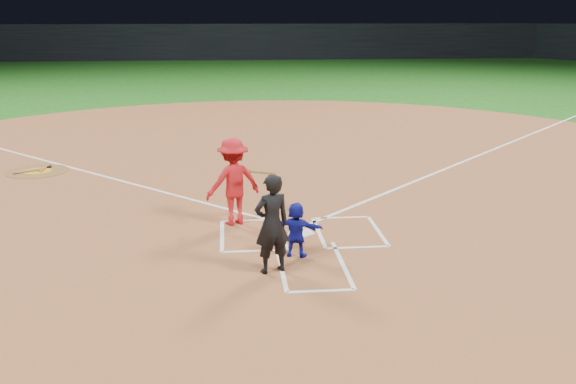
{
  "coord_description": "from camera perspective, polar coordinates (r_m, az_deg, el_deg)",
  "views": [
    {
      "loc": [
        -1.43,
        -12.18,
        4.36
      ],
      "look_at": [
        -0.3,
        -0.4,
        1.0
      ],
      "focal_mm": 40.0,
      "sensor_mm": 36.0,
      "label": 1
    }
  ],
  "objects": [
    {
      "name": "batter_at_plate",
      "position": [
        13.38,
        -4.88,
        0.92
      ],
      "size": [
        1.59,
        1.08,
        1.83
      ],
      "color": "red",
      "rests_on": "home_plate_dirt"
    },
    {
      "name": "bat_weight_donut",
      "position": [
        19.61,
        -20.54,
        2.12
      ],
      "size": [
        0.19,
        0.19,
        0.05
      ],
      "primitive_type": "torus",
      "color": "black",
      "rests_on": "on_deck_circle"
    },
    {
      "name": "chalk_markings",
      "position": [
        18.05,
        -0.78,
        1.92
      ],
      "size": [
        28.35,
        17.32,
        0.01
      ],
      "color": "white",
      "rests_on": "home_plate_dirt"
    },
    {
      "name": "umpire",
      "position": [
        10.85,
        -1.45,
        -2.85
      ],
      "size": [
        0.74,
        0.62,
        1.74
      ],
      "primitive_type": "imported",
      "rotation": [
        0.0,
        0.0,
        3.51
      ],
      "color": "black",
      "rests_on": "home_plate_dirt"
    },
    {
      "name": "home_plate",
      "position": [
        13.01,
        1.15,
        -3.64
      ],
      "size": [
        0.6,
        0.6,
        0.02
      ],
      "primitive_type": "cylinder",
      "rotation": [
        0.0,
        0.0,
        3.14
      ],
      "color": "white",
      "rests_on": "home_plate_dirt"
    },
    {
      "name": "on_deck_bat_b",
      "position": [
        19.25,
        -22.06,
        1.75
      ],
      "size": [
        0.75,
        0.5,
        0.06
      ],
      "primitive_type": "cylinder",
      "rotation": [
        1.57,
        0.0,
        -1.02
      ],
      "color": "brown",
      "rests_on": "on_deck_circle"
    },
    {
      "name": "home_plate_dirt",
      "position": [
        18.75,
        -0.96,
        2.42
      ],
      "size": [
        28.0,
        28.0,
        0.01
      ],
      "primitive_type": "cylinder",
      "color": "brown",
      "rests_on": "ground"
    },
    {
      "name": "on_deck_bat_a",
      "position": [
        19.48,
        -20.79,
        2.03
      ],
      "size": [
        0.12,
        0.84,
        0.06
      ],
      "primitive_type": "cylinder",
      "rotation": [
        1.57,
        0.0,
        -0.06
      ],
      "color": "#966337",
      "rests_on": "on_deck_circle"
    },
    {
      "name": "catcher",
      "position": [
        11.66,
        0.73,
        -3.36
      ],
      "size": [
        1.0,
        0.59,
        1.03
      ],
      "primitive_type": "imported",
      "rotation": [
        0.0,
        0.0,
        2.81
      ],
      "color": "#13189F",
      "rests_on": "home_plate_dirt"
    },
    {
      "name": "on_deck_circle",
      "position": [
        19.3,
        -21.4,
        1.73
      ],
      "size": [
        1.7,
        1.7,
        0.01
      ],
      "primitive_type": "cylinder",
      "color": "brown",
      "rests_on": "home_plate_dirt"
    },
    {
      "name": "stadium_wall_far",
      "position": [
        60.26,
        -4.24,
        13.17
      ],
      "size": [
        80.0,
        1.2,
        3.2
      ],
      "primitive_type": "cube",
      "color": "black",
      "rests_on": "ground"
    },
    {
      "name": "ground",
      "position": [
        13.01,
        1.15,
        -3.73
      ],
      "size": [
        120.0,
        120.0,
        0.0
      ],
      "primitive_type": "plane",
      "color": "#175314",
      "rests_on": "ground"
    },
    {
      "name": "on_deck_logo",
      "position": [
        19.3,
        -21.4,
        1.75
      ],
      "size": [
        0.8,
        0.8,
        0.0
      ],
      "primitive_type": "cylinder",
      "color": "gold",
      "rests_on": "on_deck_circle"
    }
  ]
}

